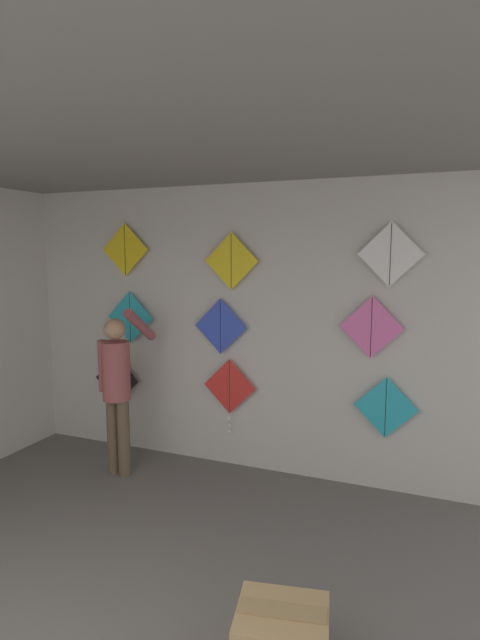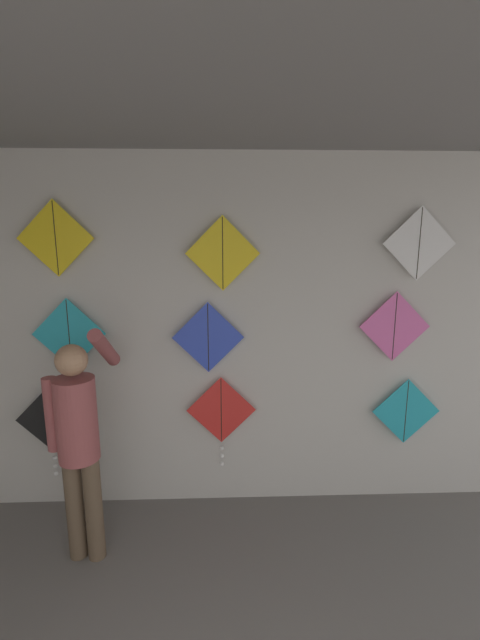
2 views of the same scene
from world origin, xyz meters
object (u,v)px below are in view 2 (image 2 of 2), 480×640
at_px(kite_0, 52,424).
at_px(kite_1, 221,415).
at_px(kite_5, 395,327).
at_px(kite_2, 406,411).
at_px(kite_8, 419,244).
at_px(kite_7, 223,253).
at_px(kite_6, 56,238).
at_px(shopkeeper, 78,434).
at_px(kite_4, 208,338).
at_px(kite_3, 69,334).

distance_m(kite_0, kite_1, 1.34).
relative_size(kite_0, kite_5, 1.38).
relative_size(kite_2, kite_8, 1.00).
bearing_deg(kite_7, kite_6, 180.00).
bearing_deg(kite_6, kite_5, 0.00).
distance_m(kite_1, kite_5, 1.53).
relative_size(shopkeeper, kite_4, 2.96).
bearing_deg(kite_2, kite_0, -179.98).
distance_m(kite_6, kite_8, 2.67).
distance_m(kite_3, kite_6, 0.71).
relative_size(kite_0, kite_3, 1.38).
relative_size(kite_6, kite_8, 1.00).
height_order(kite_5, kite_7, kite_7).
xyz_separation_m(kite_3, kite_4, (1.05, 0.00, -0.04)).
bearing_deg(shopkeeper, kite_4, 38.94).
xyz_separation_m(kite_1, kite_4, (-0.09, 0.00, 0.64)).
xyz_separation_m(kite_3, kite_6, (-0.04, 0.00, 0.71)).
height_order(kite_0, kite_3, kite_3).
bearing_deg(kite_6, kite_0, -179.64).
bearing_deg(kite_3, kite_1, -0.05).
height_order(kite_0, kite_8, kite_8).
bearing_deg(kite_2, kite_8, 180.00).
height_order(kite_5, kite_8, kite_8).
height_order(kite_7, kite_8, kite_8).
height_order(kite_1, kite_7, kite_7).
xyz_separation_m(kite_0, kite_5, (2.69, 0.00, 0.77)).
height_order(kite_4, kite_8, kite_8).
xyz_separation_m(kite_0, kite_2, (2.84, 0.00, 0.06)).
relative_size(kite_2, kite_4, 1.00).
bearing_deg(kite_0, kite_6, 0.36).
height_order(kite_4, kite_6, kite_6).
xyz_separation_m(shopkeeper, kite_4, (0.84, 0.55, 0.51)).
relative_size(kite_5, kite_6, 1.00).
height_order(kite_6, kite_7, kite_6).
distance_m(kite_1, kite_3, 1.33).
bearing_deg(kite_8, shopkeeper, -167.24).
height_order(shopkeeper, kite_0, shopkeeper).
xyz_separation_m(kite_1, kite_8, (1.49, 0.00, 1.35)).
height_order(kite_4, kite_7, kite_7).
bearing_deg(kite_5, kite_8, 0.00).
xyz_separation_m(kite_3, kite_7, (1.17, 0.00, 0.60)).
bearing_deg(kite_2, kite_6, 180.00).
bearing_deg(kite_7, kite_5, 0.00).
height_order(kite_0, kite_1, kite_1).
bearing_deg(kite_4, kite_1, -0.60).
height_order(shopkeeper, kite_3, kite_3).
height_order(kite_2, kite_3, kite_3).
distance_m(kite_4, kite_7, 0.65).
xyz_separation_m(shopkeeper, kite_2, (2.44, 0.55, -0.13)).
height_order(kite_2, kite_7, kite_7).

